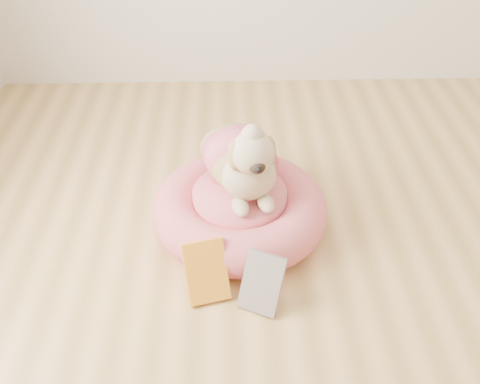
{
  "coord_description": "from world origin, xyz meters",
  "views": [
    {
      "loc": [
        -0.57,
        -0.94,
        1.56
      ],
      "look_at": [
        -0.52,
        0.78,
        0.23
      ],
      "focal_mm": 40.0,
      "sensor_mm": 36.0,
      "label": 1
    }
  ],
  "objects_px": {
    "dog": "(243,147)",
    "book_yellow": "(206,271)",
    "pet_bed": "(240,210)",
    "book_white": "(262,283)"
  },
  "relations": [
    {
      "from": "dog",
      "to": "book_white",
      "type": "xyz_separation_m",
      "value": [
        0.05,
        -0.48,
        -0.28
      ]
    },
    {
      "from": "pet_bed",
      "to": "book_yellow",
      "type": "bearing_deg",
      "value": -109.81
    },
    {
      "from": "pet_bed",
      "to": "book_yellow",
      "type": "relative_size",
      "value": 3.2
    },
    {
      "from": "pet_bed",
      "to": "book_white",
      "type": "height_order",
      "value": "book_white"
    },
    {
      "from": "pet_bed",
      "to": "book_white",
      "type": "xyz_separation_m",
      "value": [
        0.07,
        -0.44,
        0.01
      ]
    },
    {
      "from": "book_white",
      "to": "pet_bed",
      "type": "bearing_deg",
      "value": 124.64
    },
    {
      "from": "book_yellow",
      "to": "dog",
      "type": "bearing_deg",
      "value": 56.26
    },
    {
      "from": "book_yellow",
      "to": "book_white",
      "type": "xyz_separation_m",
      "value": [
        0.2,
        -0.06,
        -0.0
      ]
    },
    {
      "from": "book_white",
      "to": "dog",
      "type": "bearing_deg",
      "value": 122.07
    },
    {
      "from": "dog",
      "to": "book_yellow",
      "type": "distance_m",
      "value": 0.53
    }
  ]
}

